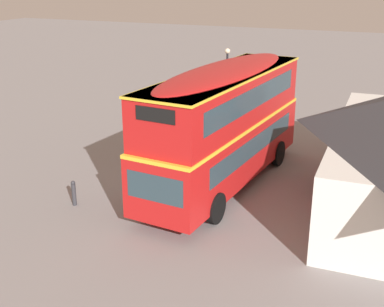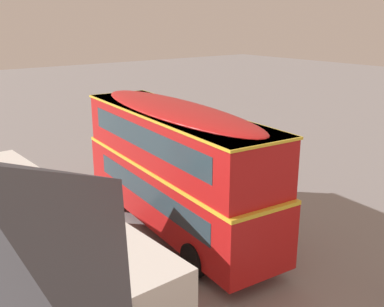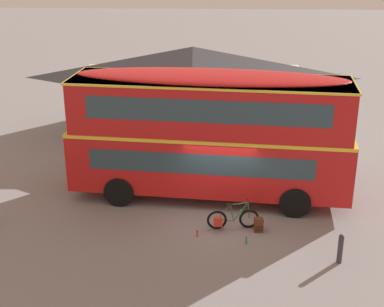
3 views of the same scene
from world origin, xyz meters
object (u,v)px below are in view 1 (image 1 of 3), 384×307
at_px(touring_bicycle, 160,173).
at_px(kerb_bollard, 74,193).
at_px(water_bottle_green_metal, 134,180).
at_px(water_bottle_red_squeeze, 160,168).
at_px(backpack_on_ground, 147,183).
at_px(double_decker_bus, 225,122).
at_px(street_lamp, 227,80).

height_order(touring_bicycle, kerb_bollard, touring_bicycle).
bearing_deg(water_bottle_green_metal, water_bottle_red_squeeze, 166.18).
height_order(touring_bicycle, backpack_on_ground, touring_bicycle).
distance_m(double_decker_bus, backpack_on_ground, 3.89).
height_order(water_bottle_red_squeeze, kerb_bollard, kerb_bollard).
relative_size(water_bottle_red_squeeze, water_bottle_green_metal, 0.91).
height_order(street_lamp, kerb_bollard, street_lamp).
bearing_deg(backpack_on_ground, water_bottle_red_squeeze, -167.60).
height_order(touring_bicycle, water_bottle_green_metal, touring_bicycle).
bearing_deg(street_lamp, touring_bicycle, 0.41).
relative_size(double_decker_bus, street_lamp, 2.36).
relative_size(water_bottle_red_squeeze, kerb_bollard, 0.23).
xyz_separation_m(touring_bicycle, kerb_bollard, (3.21, -1.91, 0.13)).
bearing_deg(water_bottle_green_metal, backpack_on_ground, 62.23).
relative_size(touring_bicycle, kerb_bollard, 1.82).
relative_size(backpack_on_ground, kerb_bollard, 0.54).
distance_m(double_decker_bus, street_lamp, 7.67).
height_order(touring_bicycle, street_lamp, street_lamp).
relative_size(double_decker_bus, water_bottle_green_metal, 43.16).
height_order(backpack_on_ground, kerb_bollard, kerb_bollard).
distance_m(touring_bicycle, water_bottle_red_squeeze, 1.28).
bearing_deg(water_bottle_green_metal, kerb_bollard, -19.20).
bearing_deg(water_bottle_red_squeeze, double_decker_bus, 83.75).
bearing_deg(backpack_on_ground, street_lamp, 179.61).
xyz_separation_m(touring_bicycle, water_bottle_red_squeeze, (-1.12, -0.56, -0.27)).
xyz_separation_m(water_bottle_green_metal, kerb_bollard, (2.75, -0.96, 0.39)).
height_order(backpack_on_ground, street_lamp, street_lamp).
relative_size(double_decker_bus, water_bottle_red_squeeze, 47.29).
xyz_separation_m(backpack_on_ground, water_bottle_green_metal, (-0.44, -0.84, -0.16)).
height_order(backpack_on_ground, water_bottle_red_squeeze, backpack_on_ground).
bearing_deg(water_bottle_green_metal, touring_bicycle, 116.10).
bearing_deg(double_decker_bus, backpack_on_ground, -56.52).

